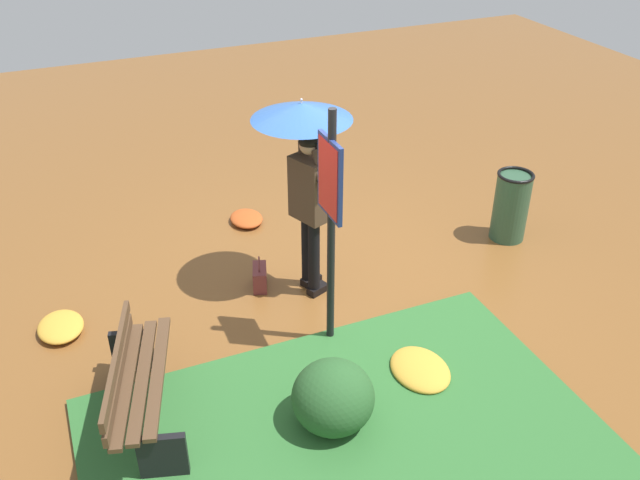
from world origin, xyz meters
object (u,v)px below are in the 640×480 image
at_px(handbag, 260,277).
at_px(park_bench, 138,385).
at_px(trash_bin, 511,206).
at_px(person_with_umbrella, 305,150).
at_px(info_sign_post, 330,205).

bearing_deg(handbag, park_bench, 134.14).
bearing_deg(trash_bin, park_bench, 105.85).
relative_size(handbag, trash_bin, 0.44).
xyz_separation_m(person_with_umbrella, handbag, (0.15, 0.47, -1.42)).
height_order(person_with_umbrella, handbag, person_with_umbrella).
distance_m(person_with_umbrella, handbag, 1.51).
xyz_separation_m(info_sign_post, park_bench, (-0.37, 1.81, -1.04)).
height_order(info_sign_post, trash_bin, info_sign_post).
height_order(handbag, trash_bin, trash_bin).
relative_size(info_sign_post, park_bench, 1.60).
relative_size(person_with_umbrella, park_bench, 1.42).
bearing_deg(park_bench, handbag, -45.86).
bearing_deg(person_with_umbrella, handbag, 71.77).
distance_m(info_sign_post, trash_bin, 3.00).
bearing_deg(trash_bin, person_with_umbrella, 89.82).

